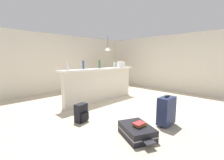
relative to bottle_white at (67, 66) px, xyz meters
The scene contains 18 objects.
ground_plane 2.13m from the bottle_white, 15.89° to the right, with size 13.00×13.00×0.05m, color beige.
wall_back 3.06m from the bottle_white, 57.66° to the left, with size 6.60×0.10×2.50m, color silver.
wall_right 4.69m from the bottle_white, ahead, with size 0.10×6.00×2.50m, color silver.
partition_half_wall 1.40m from the bottle_white, ahead, with size 2.80×0.20×1.07m, color silver.
bar_countertop 1.22m from the bottle_white, ahead, with size 2.96×0.40×0.05m, color white.
bottle_white is the anchor object (origin of this frame).
bottle_blue 0.57m from the bottle_white, ahead, with size 0.06×0.06×0.27m, color #284C89.
bottle_green 1.19m from the bottle_white, ahead, with size 0.06×0.06×0.27m, color #2D6B38.
bottle_clear 1.84m from the bottle_white, ahead, with size 0.07×0.07×0.22m, color silver.
bottle_amber 2.50m from the bottle_white, ahead, with size 0.07×0.07×0.26m, color #9E661E.
grocery_bag 2.22m from the bottle_white, ahead, with size 0.26×0.18×0.22m, color silver.
dining_table 3.30m from the bottle_white, 23.58° to the left, with size 1.10×0.80×0.74m.
dining_chair_near_partition 3.09m from the bottle_white, 15.10° to the left, with size 0.46×0.46×0.93m.
pendant_lamp 3.29m from the bottle_white, 25.55° to the left, with size 0.34×0.34×0.72m.
suitcase_flat_black 2.67m from the bottle_white, 89.21° to the right, with size 0.74×0.89×0.22m.
backpack_black 1.53m from the bottle_white, 105.13° to the right, with size 0.31×0.29×0.42m.
suitcase_upright_navy 2.87m from the bottle_white, 70.55° to the right, with size 0.44×0.24×0.67m.
book_stack 2.65m from the bottle_white, 88.54° to the right, with size 0.28×0.20×0.06m.
Camera 1 is at (-3.86, -3.54, 1.46)m, focal length 24.79 mm.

